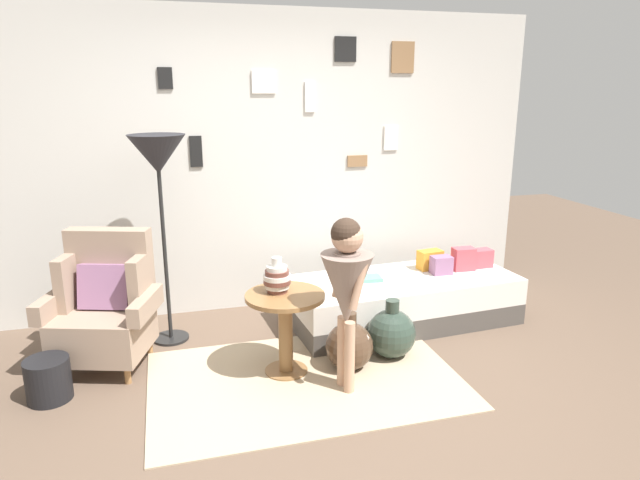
# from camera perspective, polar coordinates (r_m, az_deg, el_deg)

# --- Properties ---
(ground_plane) EXTENTS (12.00, 12.00, 0.00)m
(ground_plane) POSITION_cam_1_polar(r_m,az_deg,el_deg) (3.67, 1.81, -16.96)
(ground_plane) COLOR brown
(gallery_wall) EXTENTS (4.80, 0.12, 2.60)m
(gallery_wall) POSITION_cam_1_polar(r_m,az_deg,el_deg) (5.04, -4.71, 7.76)
(gallery_wall) COLOR beige
(gallery_wall) RESTS_ON ground
(rug) EXTENTS (2.10, 1.38, 0.01)m
(rug) POSITION_cam_1_polar(r_m,az_deg,el_deg) (4.00, -1.51, -13.93)
(rug) COLOR tan
(rug) RESTS_ON ground
(armchair) EXTENTS (0.87, 0.75, 0.97)m
(armchair) POSITION_cam_1_polar(r_m,az_deg,el_deg) (4.34, -20.89, -6.28)
(armchair) COLOR #9E7042
(armchair) RESTS_ON ground
(daybed) EXTENTS (1.95, 0.93, 0.40)m
(daybed) POSITION_cam_1_polar(r_m,az_deg,el_deg) (4.89, 8.43, -5.98)
(daybed) COLOR #4C4742
(daybed) RESTS_ON ground
(pillow_head) EXTENTS (0.21, 0.13, 0.16)m
(pillow_head) POSITION_cam_1_polar(r_m,az_deg,el_deg) (5.22, 15.88, -1.79)
(pillow_head) COLOR #D64C56
(pillow_head) RESTS_ON daybed
(pillow_mid) EXTENTS (0.19, 0.13, 0.20)m
(pillow_mid) POSITION_cam_1_polar(r_m,az_deg,el_deg) (5.09, 14.29, -1.87)
(pillow_mid) COLOR #D64C56
(pillow_mid) RESTS_ON daybed
(pillow_back) EXTENTS (0.17, 0.12, 0.16)m
(pillow_back) POSITION_cam_1_polar(r_m,az_deg,el_deg) (4.95, 12.16, -2.49)
(pillow_back) COLOR gray
(pillow_back) RESTS_ON daybed
(pillow_extra) EXTENTS (0.22, 0.14, 0.17)m
(pillow_extra) POSITION_cam_1_polar(r_m,az_deg,el_deg) (5.06, 11.05, -1.97)
(pillow_extra) COLOR orange
(pillow_extra) RESTS_ON daybed
(side_table) EXTENTS (0.55, 0.55, 0.59)m
(side_table) POSITION_cam_1_polar(r_m,az_deg,el_deg) (3.93, -3.52, -7.83)
(side_table) COLOR olive
(side_table) RESTS_ON ground
(vase_striped) EXTENTS (0.19, 0.19, 0.25)m
(vase_striped) POSITION_cam_1_polar(r_m,az_deg,el_deg) (3.88, -4.36, -3.86)
(vase_striped) COLOR brown
(vase_striped) RESTS_ON side_table
(floor_lamp) EXTENTS (0.42, 0.42, 1.62)m
(floor_lamp) POSITION_cam_1_polar(r_m,az_deg,el_deg) (4.36, -16.06, 7.54)
(floor_lamp) COLOR black
(floor_lamp) RESTS_ON ground
(person_child) EXTENTS (0.34, 0.34, 1.18)m
(person_child) POSITION_cam_1_polar(r_m,az_deg,el_deg) (3.59, 2.72, -4.28)
(person_child) COLOR tan
(person_child) RESTS_ON ground
(book_on_daybed) EXTENTS (0.23, 0.18, 0.03)m
(book_on_daybed) POSITION_cam_1_polar(r_m,az_deg,el_deg) (4.72, 4.87, -3.89)
(book_on_daybed) COLOR #61968B
(book_on_daybed) RESTS_ON daybed
(demijohn_near) EXTENTS (0.34, 0.34, 0.43)m
(demijohn_near) POSITION_cam_1_polar(r_m,az_deg,el_deg) (4.09, 2.99, -10.62)
(demijohn_near) COLOR #473323
(demijohn_near) RESTS_ON ground
(demijohn_far) EXTENTS (0.36, 0.36, 0.45)m
(demijohn_far) POSITION_cam_1_polar(r_m,az_deg,el_deg) (4.28, 7.23, -9.33)
(demijohn_far) COLOR #2D3D33
(demijohn_far) RESTS_ON ground
(magazine_basket) EXTENTS (0.28, 0.28, 0.28)m
(magazine_basket) POSITION_cam_1_polar(r_m,az_deg,el_deg) (4.12, -25.78, -12.58)
(magazine_basket) COLOR black
(magazine_basket) RESTS_ON ground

